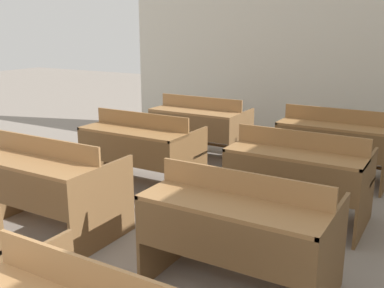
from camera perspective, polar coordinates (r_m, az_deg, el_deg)
name	(u,v)px	position (r m, az deg, el deg)	size (l,w,h in m)	color
wall_back	(312,50)	(7.35, 15.00, 11.43)	(6.60, 0.06, 3.01)	beige
bench_second_left	(47,182)	(4.31, -17.95, -4.66)	(1.28, 0.82, 0.90)	brown
bench_second_right	(240,228)	(3.23, 6.11, -10.59)	(1.28, 0.82, 0.90)	brown
bench_third_left	(141,148)	(5.29, -6.49, -0.47)	(1.28, 0.82, 0.90)	brown
bench_third_right	(298,173)	(4.47, 13.33, -3.62)	(1.28, 0.82, 0.90)	brown
bench_back_left	(200,126)	(6.43, 1.01, 2.35)	(1.28, 0.82, 0.90)	brown
bench_back_right	(334,142)	(5.79, 17.59, 0.27)	(1.28, 0.82, 0.90)	brown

